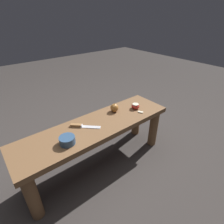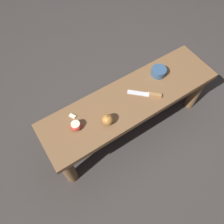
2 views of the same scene
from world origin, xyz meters
name	(u,v)px [view 1 (image 1 of 2)]	position (x,y,z in m)	size (l,w,h in m)	color
ground_plane	(99,163)	(0.00, 0.00, 0.00)	(8.00, 8.00, 0.00)	#383330
wooden_bench	(97,134)	(0.00, 0.00, 0.32)	(1.25, 0.35, 0.41)	brown
knife	(81,126)	(-0.11, 0.05, 0.42)	(0.18, 0.18, 0.02)	silver
apple_whole	(114,108)	(0.23, 0.07, 0.45)	(0.07, 0.07, 0.08)	#B27233
apple_cut	(135,106)	(0.41, -0.01, 0.44)	(0.07, 0.07, 0.04)	red
apple_slice_near_knife	(141,112)	(0.39, -0.09, 0.42)	(0.04, 0.05, 0.01)	beige
bowl	(67,140)	(-0.27, -0.06, 0.44)	(0.10, 0.10, 0.05)	#335175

